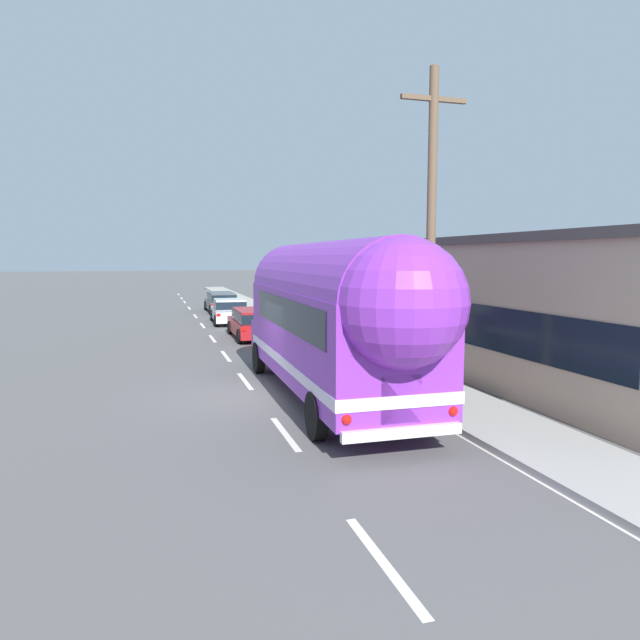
{
  "coord_description": "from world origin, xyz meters",
  "views": [
    {
      "loc": [
        -2.62,
        -14.97,
        3.72
      ],
      "look_at": [
        2.03,
        0.76,
        1.91
      ],
      "focal_mm": 32.06,
      "sensor_mm": 36.0,
      "label": 1
    }
  ],
  "objects": [
    {
      "name": "ground_plane",
      "position": [
        0.0,
        0.0,
        0.0
      ],
      "size": [
        300.0,
        300.0,
        0.0
      ],
      "primitive_type": "plane",
      "color": "#565454"
    },
    {
      "name": "lane_markings",
      "position": [
        2.46,
        12.8,
        0.0
      ],
      "size": [
        3.63,
        80.0,
        0.01
      ],
      "color": "silver",
      "rests_on": "ground"
    },
    {
      "name": "sidewalk_slab",
      "position": [
        4.61,
        10.0,
        0.07
      ],
      "size": [
        2.23,
        90.0,
        0.15
      ],
      "primitive_type": "cube",
      "color": "#9E9B93",
      "rests_on": "ground"
    },
    {
      "name": "roadside_building",
      "position": [
        12.26,
        1.73,
        2.17
      ],
      "size": [
        12.39,
        18.74,
        4.34
      ],
      "color": "tan",
      "rests_on": "ground"
    },
    {
      "name": "utility_pole",
      "position": [
        4.38,
        -1.46,
        4.42
      ],
      "size": [
        1.8,
        0.24,
        8.5
      ],
      "color": "brown",
      "rests_on": "ground"
    },
    {
      "name": "painted_bus",
      "position": [
        1.73,
        -1.5,
        2.3
      ],
      "size": [
        2.71,
        11.6,
        4.12
      ],
      "color": "purple",
      "rests_on": "ground"
    },
    {
      "name": "car_lead",
      "position": [
        1.83,
        10.81,
        0.79
      ],
      "size": [
        1.92,
        4.66,
        1.37
      ],
      "color": "#A5191E",
      "rests_on": "ground"
    },
    {
      "name": "car_second",
      "position": [
        1.59,
        17.34,
        0.73
      ],
      "size": [
        2.07,
        4.51,
        1.37
      ],
      "color": "silver",
      "rests_on": "ground"
    },
    {
      "name": "car_third",
      "position": [
        1.88,
        23.93,
        0.79
      ],
      "size": [
        1.9,
        4.76,
        1.37
      ],
      "color": "#474C51",
      "rests_on": "ground"
    }
  ]
}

